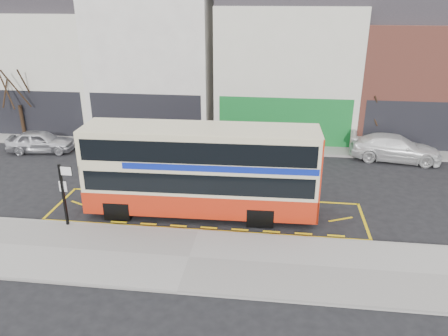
# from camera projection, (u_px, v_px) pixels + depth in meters

# --- Properties ---
(ground) EXTENTS (120.00, 120.00, 0.00)m
(ground) POSITION_uv_depth(u_px,v_px,m) (200.00, 229.00, 18.38)
(ground) COLOR black
(ground) RESTS_ON ground
(pavement) EXTENTS (40.00, 4.00, 0.15)m
(pavement) POSITION_uv_depth(u_px,v_px,m) (189.00, 258.00, 16.24)
(pavement) COLOR gray
(pavement) RESTS_ON ground
(kerb) EXTENTS (40.00, 0.15, 0.15)m
(kerb) POSITION_uv_depth(u_px,v_px,m) (198.00, 232.00, 18.01)
(kerb) COLOR gray
(kerb) RESTS_ON ground
(far_pavement) EXTENTS (50.00, 3.00, 0.15)m
(far_pavement) POSITION_uv_depth(u_px,v_px,m) (229.00, 144.00, 28.47)
(far_pavement) COLOR gray
(far_pavement) RESTS_ON ground
(road_markings) EXTENTS (14.00, 3.40, 0.01)m
(road_markings) POSITION_uv_depth(u_px,v_px,m) (206.00, 211.00, 19.85)
(road_markings) COLOR #DCB50B
(road_markings) RESTS_ON ground
(terrace_far_left) EXTENTS (8.00, 8.01, 10.80)m
(terrace_far_left) POSITION_uv_depth(u_px,v_px,m) (52.00, 57.00, 31.89)
(terrace_far_left) COLOR silver
(terrace_far_left) RESTS_ON ground
(terrace_left) EXTENTS (8.00, 8.01, 11.80)m
(terrace_left) POSITION_uv_depth(u_px,v_px,m) (159.00, 52.00, 30.79)
(terrace_left) COLOR beige
(terrace_left) RESTS_ON ground
(terrace_green_shop) EXTENTS (9.00, 8.01, 11.30)m
(terrace_green_shop) POSITION_uv_depth(u_px,v_px,m) (287.00, 58.00, 29.86)
(terrace_green_shop) COLOR silver
(terrace_green_shop) RESTS_ON ground
(terrace_right) EXTENTS (9.00, 8.01, 10.30)m
(terrace_right) POSITION_uv_depth(u_px,v_px,m) (423.00, 68.00, 29.02)
(terrace_right) COLOR #9D4E3F
(terrace_right) RESTS_ON ground
(double_decker_bus) EXTENTS (10.12, 2.58, 4.02)m
(double_decker_bus) POSITION_uv_depth(u_px,v_px,m) (202.00, 170.00, 18.93)
(double_decker_bus) COLOR beige
(double_decker_bus) RESTS_ON ground
(bus_stop_post) EXTENTS (0.68, 0.12, 2.74)m
(bus_stop_post) POSITION_uv_depth(u_px,v_px,m) (64.00, 189.00, 17.84)
(bus_stop_post) COLOR black
(bus_stop_post) RESTS_ON pavement
(car_silver) EXTENTS (4.20, 2.14, 1.37)m
(car_silver) POSITION_uv_depth(u_px,v_px,m) (41.00, 141.00, 27.00)
(car_silver) COLOR silver
(car_silver) RESTS_ON ground
(car_grey) EXTENTS (4.41, 2.57, 1.37)m
(car_grey) POSITION_uv_depth(u_px,v_px,m) (205.00, 144.00, 26.55)
(car_grey) COLOR #3D4045
(car_grey) RESTS_ON ground
(car_white) EXTENTS (5.38, 2.78, 1.49)m
(car_white) POSITION_uv_depth(u_px,v_px,m) (395.00, 148.00, 25.67)
(car_white) COLOR white
(car_white) RESTS_ON ground
(street_tree_left) EXTENTS (2.81, 2.81, 6.07)m
(street_tree_left) POSITION_uv_depth(u_px,v_px,m) (14.00, 77.00, 28.36)
(street_tree_left) COLOR black
(street_tree_left) RESTS_ON ground
(street_tree_right) EXTENTS (2.06, 2.06, 4.45)m
(street_tree_right) POSITION_uv_depth(u_px,v_px,m) (375.00, 101.00, 26.93)
(street_tree_right) COLOR black
(street_tree_right) RESTS_ON ground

